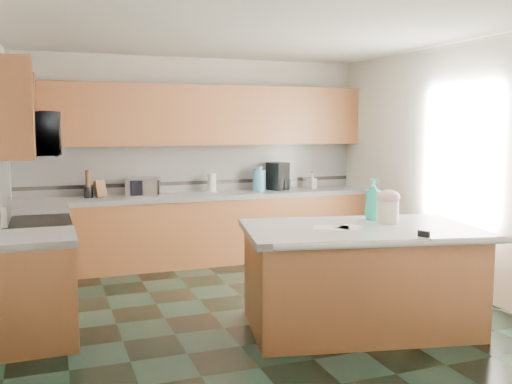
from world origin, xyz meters
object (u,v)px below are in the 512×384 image
treat_jar (388,212)px  soap_bottle_island (373,199)px  island_base (359,281)px  island_top (360,230)px  knife_block (100,189)px  toaster_oven (143,187)px  coffee_maker (278,176)px

treat_jar → soap_bottle_island: size_ratio=0.53×
island_base → island_top: (0.00, 0.00, 0.46)m
island_base → knife_block: size_ratio=9.09×
treat_jar → knife_block: knife_block is taller
toaster_oven → treat_jar: bearing=-39.4°
treat_jar → toaster_oven: (-1.78, 2.81, 0.01)m
coffee_maker → knife_block: bearing=156.6°
island_base → toaster_oven: 3.29m
island_base → island_top: bearing=11.8°
island_base → soap_bottle_island: (0.31, 0.30, 0.68)m
island_top → toaster_oven: toaster_oven is taller
toaster_oven → island_base: bearing=-45.2°
treat_jar → knife_block: bearing=119.9°
treat_jar → knife_block: 3.64m
soap_bottle_island → knife_block: size_ratio=1.83×
soap_bottle_island → knife_block: bearing=118.2°
soap_bottle_island → island_base: bearing=-149.1°
island_top → toaster_oven: 3.24m
island_base → coffee_maker: coffee_maker is taller
island_base → soap_bottle_island: bearing=55.8°
island_top → knife_block: bearing=136.1°
soap_bottle_island → coffee_maker: (0.11, 2.63, -0.00)m
soap_bottle_island → island_top: bearing=-149.1°
island_top → island_base: bearing=-168.2°
island_top → toaster_oven: size_ratio=5.14×
knife_block → treat_jar: bearing=-67.1°
island_base → knife_block: 3.55m
island_base → island_top: size_ratio=0.95×
island_top → soap_bottle_island: (0.31, 0.30, 0.22)m
toaster_oven → coffee_maker: bearing=19.2°
coffee_maker → toaster_oven: bearing=156.8°
treat_jar → soap_bottle_island: (-0.03, 0.21, 0.09)m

